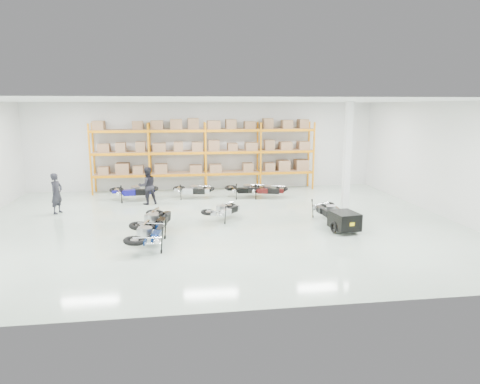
{
  "coord_description": "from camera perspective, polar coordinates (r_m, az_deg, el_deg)",
  "views": [
    {
      "loc": [
        -1.25,
        -15.4,
        4.32
      ],
      "look_at": [
        0.95,
        0.4,
        1.1
      ],
      "focal_mm": 32.0,
      "sensor_mm": 36.0,
      "label": 1
    }
  ],
  "objects": [
    {
      "name": "moto_black_far_left",
      "position": [
        14.93,
        -11.34,
        -3.22
      ],
      "size": [
        1.46,
        2.17,
        1.29
      ],
      "primitive_type": null,
      "rotation": [
        0.0,
        -0.09,
        2.88
      ],
      "color": "black",
      "rests_on": "ground"
    },
    {
      "name": "structural_column",
      "position": [
        17.28,
        14.08,
        4.19
      ],
      "size": [
        0.25,
        0.25,
        4.5
      ],
      "primitive_type": "cube",
      "color": "white",
      "rests_on": "ground"
    },
    {
      "name": "moto_back_d",
      "position": [
        20.37,
        3.6,
        0.64
      ],
      "size": [
        1.87,
        1.29,
        1.1
      ],
      "primitive_type": null,
      "rotation": [
        0.0,
        -0.09,
        1.28
      ],
      "color": "#410D0D",
      "rests_on": "ground"
    },
    {
      "name": "moto_back_a",
      "position": [
        20.37,
        -13.96,
        0.51
      ],
      "size": [
        1.97,
        1.06,
        1.24
      ],
      "primitive_type": null,
      "rotation": [
        0.0,
        -0.09,
        1.63
      ],
      "color": "navy",
      "rests_on": "ground"
    },
    {
      "name": "moto_back_b",
      "position": [
        20.36,
        -6.31,
        0.6
      ],
      "size": [
        1.87,
        1.23,
        1.11
      ],
      "primitive_type": null,
      "rotation": [
        0.0,
        -0.09,
        1.33
      ],
      "color": "silver",
      "rests_on": "ground"
    },
    {
      "name": "moto_silver_left",
      "position": [
        16.44,
        -2.26,
        -2.05
      ],
      "size": [
        1.69,
        1.73,
        1.05
      ],
      "primitive_type": null,
      "rotation": [
        0.0,
        -0.09,
        2.39
      ],
      "color": "#B4B8BB",
      "rests_on": "ground"
    },
    {
      "name": "moto_back_c",
      "position": [
        20.4,
        0.85,
        0.74
      ],
      "size": [
        1.85,
        1.05,
        1.15
      ],
      "primitive_type": null,
      "rotation": [
        0.0,
        -0.09,
        1.47
      ],
      "color": "black",
      "rests_on": "ground"
    },
    {
      "name": "person_back",
      "position": [
        19.42,
        -12.24,
        0.83
      ],
      "size": [
        0.99,
        0.89,
        1.68
      ],
      "primitive_type": "imported",
      "rotation": [
        0.0,
        0.0,
        3.52
      ],
      "color": "black",
      "rests_on": "ground"
    },
    {
      "name": "person_left",
      "position": [
        18.91,
        -23.26,
        -0.16
      ],
      "size": [
        0.6,
        0.71,
        1.66
      ],
      "primitive_type": "imported",
      "rotation": [
        0.0,
        0.0,
        1.18
      ],
      "color": "black",
      "rests_on": "ground"
    },
    {
      "name": "trailer",
      "position": [
        15.27,
        13.75,
        -3.75
      ],
      "size": [
        0.94,
        1.73,
        0.71
      ],
      "rotation": [
        0.0,
        0.0,
        0.15
      ],
      "color": "black",
      "rests_on": "ground"
    },
    {
      "name": "moto_touring_right",
      "position": [
        16.69,
        11.76,
        -1.96
      ],
      "size": [
        0.91,
        1.76,
        1.12
      ],
      "primitive_type": null,
      "rotation": [
        0.0,
        -0.09,
        0.03
      ],
      "color": "black",
      "rests_on": "ground"
    },
    {
      "name": "room",
      "position": [
        15.59,
        -3.27,
        3.76
      ],
      "size": [
        18.0,
        18.0,
        18.0
      ],
      "color": "silver",
      "rests_on": "ground"
    },
    {
      "name": "moto_blue_centre",
      "position": [
        13.5,
        -12.21,
        -4.94
      ],
      "size": [
        1.18,
        2.0,
        1.23
      ],
      "primitive_type": null,
      "rotation": [
        0.0,
        -0.09,
        3.01
      ],
      "color": "#071B4C",
      "rests_on": "ground"
    },
    {
      "name": "pallet_rack",
      "position": [
        21.98,
        -4.66,
        5.99
      ],
      "size": [
        11.28,
        0.98,
        3.62
      ],
      "color": "orange",
      "rests_on": "ground"
    }
  ]
}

